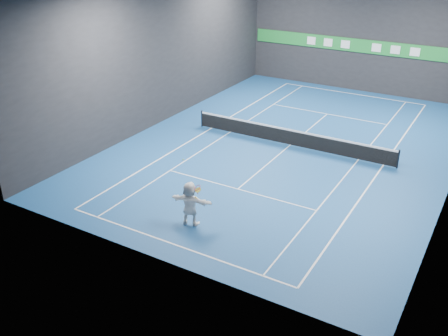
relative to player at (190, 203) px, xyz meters
The scene contains 18 objects.
ground 10.28m from the player, 88.77° to the left, with size 26.00×26.00×0.00m, color navy.
wall_back 23.49m from the player, 89.46° to the left, with size 18.00×0.10×9.00m, color black.
wall_front 4.47m from the player, 85.46° to the right, with size 18.00×0.10×9.00m, color black.
wall_left 13.93m from the player, 130.64° to the left, with size 0.10×26.00×9.00m, color black.
baseline_near 1.95m from the player, 82.45° to the right, with size 10.98×0.08×0.01m, color white.
baseline_far 22.14m from the player, 89.43° to the left, with size 10.98×0.08×0.01m, color white.
sideline_doubles_left 11.55m from the player, 117.26° to the left, with size 0.08×23.78×0.01m, color white.
sideline_doubles_right 11.76m from the player, 60.83° to the left, with size 0.08×23.78×0.01m, color white.
sideline_singles_left 10.99m from the player, 110.82° to the left, with size 0.06×23.78×0.01m, color white.
sideline_singles_right 11.15m from the player, 67.06° to the left, with size 0.06×23.78×0.01m, color white.
service_line_near 3.96m from the player, 86.71° to the left, with size 8.23×0.06×0.01m, color white.
service_line_far 16.66m from the player, 89.24° to the left, with size 8.23×0.06×0.01m, color white.
center_service_line 10.28m from the player, 88.77° to the left, with size 0.06×12.80×0.01m, color white.
player is the anchor object (origin of this frame).
tennis_ball 1.97m from the player, 159.74° to the left, with size 0.06×0.06×0.06m, color #CBE926.
tennis_net 10.24m from the player, 88.77° to the left, with size 12.50×0.10×1.07m.
sponsor_banner 23.30m from the player, 89.46° to the left, with size 17.64×0.11×1.00m.
tennis_racket 0.85m from the player, ahead, with size 0.41×0.34×0.76m.
Camera 1 is at (10.40, -25.45, 11.59)m, focal length 40.00 mm.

